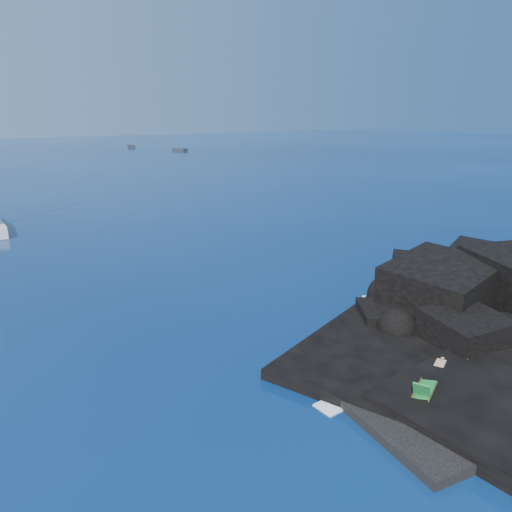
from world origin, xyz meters
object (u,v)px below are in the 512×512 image
(distant_boat_a, at_px, (131,147))
(marker_cone, at_px, (466,357))
(sunbather, at_px, (440,365))
(deck_chair, at_px, (425,384))
(distant_boat_b, at_px, (180,151))

(distant_boat_a, bearing_deg, marker_cone, -93.30)
(sunbather, height_order, distant_boat_a, sunbather)
(deck_chair, relative_size, distant_boat_a, 0.32)
(distant_boat_b, bearing_deg, marker_cone, -125.21)
(deck_chair, xyz_separation_m, sunbather, (2.15, 1.05, -0.35))
(distant_boat_a, relative_size, distant_boat_b, 1.07)
(deck_chair, xyz_separation_m, distant_boat_b, (39.33, 112.41, -0.88))
(distant_boat_b, bearing_deg, deck_chair, -126.64)
(marker_cone, bearing_deg, sunbather, 167.67)
(distant_boat_a, bearing_deg, distant_boat_b, -60.15)
(deck_chair, distance_m, sunbather, 2.41)
(deck_chair, bearing_deg, distant_boat_a, 48.13)
(distant_boat_a, bearing_deg, sunbather, -93.84)
(marker_cone, bearing_deg, deck_chair, -166.91)
(sunbather, distance_m, marker_cone, 1.26)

